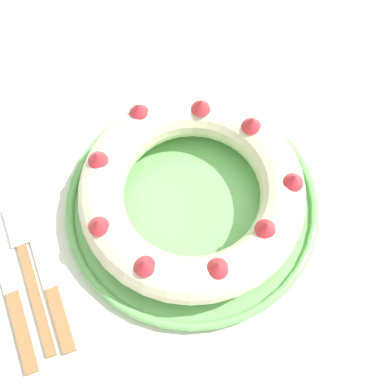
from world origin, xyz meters
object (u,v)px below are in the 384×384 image
object	(u,v)px
bundt_cake	(192,192)
serving_knife	(13,296)
fork	(27,266)
cake_knife	(52,291)
serving_dish	(192,204)

from	to	relation	value
bundt_cake	serving_knife	distance (m)	0.27
fork	cake_knife	bearing A→B (deg)	-66.69
cake_knife	fork	bearing A→B (deg)	112.96
bundt_cake	fork	size ratio (longest dim) A/B	1.39
fork	serving_knife	world-z (taller)	serving_knife
serving_knife	bundt_cake	bearing A→B (deg)	1.66
fork	serving_knife	bearing A→B (deg)	-132.01
serving_dish	cake_knife	bearing A→B (deg)	-167.95
serving_dish	bundt_cake	size ratio (longest dim) A/B	1.16
cake_knife	serving_dish	bearing A→B (deg)	8.93
serving_knife	fork	bearing A→B (deg)	45.22
serving_dish	fork	distance (m)	0.24
serving_dish	bundt_cake	xyz separation A→B (m)	(-0.00, -0.00, 0.04)
bundt_cake	cake_knife	bearing A→B (deg)	-167.94
serving_dish	cake_knife	xyz separation A→B (m)	(-0.21, -0.05, -0.01)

